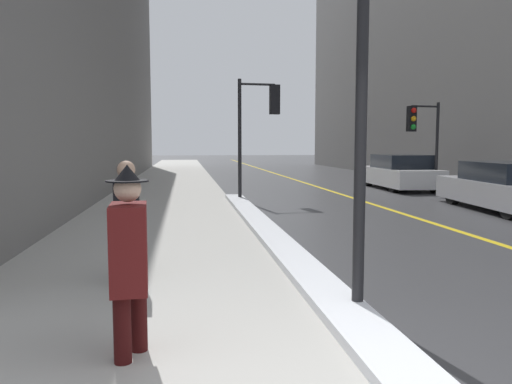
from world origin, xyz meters
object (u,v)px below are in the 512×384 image
at_px(lamp_post, 363,25).
at_px(parked_car_silver, 508,188).
at_px(traffic_light_near, 261,114).
at_px(parked_car_white, 399,173).
at_px(pedestrian_trailing, 127,216).
at_px(traffic_light_far, 421,128).
at_px(pedestrian_in_fedora, 129,254).

xyz_separation_m(lamp_post, parked_car_silver, (6.57, 7.03, -2.28)).
bearing_deg(traffic_light_near, parked_car_white, 23.92).
xyz_separation_m(lamp_post, pedestrian_trailing, (-2.46, 1.42, -2.04)).
xyz_separation_m(traffic_light_far, parked_car_silver, (-0.05, -5.06, -1.72)).
distance_m(lamp_post, pedestrian_trailing, 3.49).
bearing_deg(lamp_post, traffic_light_near, 86.68).
bearing_deg(parked_car_white, parked_car_silver, -177.88).
xyz_separation_m(traffic_light_far, pedestrian_trailing, (-9.08, -10.67, -1.48)).
height_order(traffic_light_far, pedestrian_in_fedora, traffic_light_far).
xyz_separation_m(traffic_light_near, parked_car_white, (5.98, 3.20, -2.05)).
bearing_deg(pedestrian_trailing, traffic_light_far, 135.96).
bearing_deg(pedestrian_in_fedora, lamp_post, 106.48).
height_order(pedestrian_trailing, parked_car_silver, pedestrian_trailing).
distance_m(traffic_light_far, pedestrian_in_fedora, 15.69).
bearing_deg(pedestrian_trailing, traffic_light_near, 157.69).
bearing_deg(traffic_light_near, pedestrian_trailing, -112.94).
distance_m(lamp_post, pedestrian_in_fedora, 3.10).
relative_size(traffic_light_near, pedestrian_trailing, 2.43).
bearing_deg(traffic_light_near, pedestrian_in_fedora, -108.21).
xyz_separation_m(traffic_light_far, parked_car_white, (-0.04, 1.60, -1.70)).
relative_size(lamp_post, pedestrian_trailing, 3.15).
bearing_deg(pedestrian_trailing, parked_car_silver, 118.23).
bearing_deg(traffic_light_far, lamp_post, 52.10).
xyz_separation_m(traffic_light_near, pedestrian_in_fedora, (-2.80, -11.30, -1.83)).
bearing_deg(pedestrian_in_fedora, pedestrian_trailing, -176.96).
height_order(lamp_post, pedestrian_trailing, lamp_post).
bearing_deg(parked_car_white, lamp_post, 156.57).
height_order(traffic_light_far, pedestrian_trailing, traffic_light_far).
bearing_deg(traffic_light_far, pedestrian_in_fedora, 46.44).
height_order(lamp_post, traffic_light_near, lamp_post).
xyz_separation_m(lamp_post, traffic_light_far, (6.62, 12.09, -0.56)).
bearing_deg(parked_car_white, pedestrian_trailing, 145.87).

